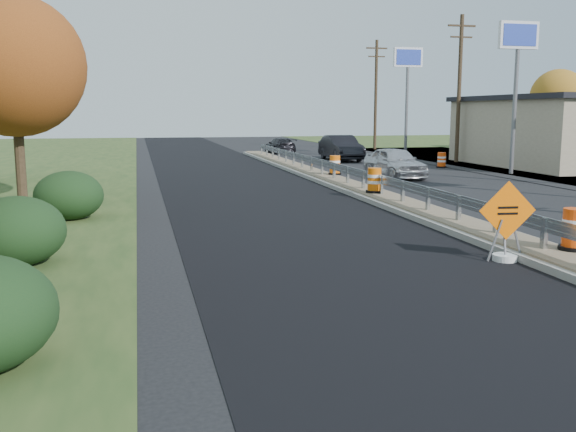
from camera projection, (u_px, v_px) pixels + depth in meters
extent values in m
plane|color=black|center=(495.00, 241.00, 16.50)|extent=(140.00, 140.00, 0.00)
cube|color=black|center=(257.00, 197.00, 25.12)|extent=(7.20, 120.00, 0.01)
cube|color=gray|center=(381.00, 198.00, 24.17)|extent=(1.60, 55.00, 0.18)
cube|color=brown|center=(381.00, 195.00, 24.15)|extent=(1.25, 55.00, 0.05)
cube|color=silver|center=(544.00, 233.00, 14.48)|extent=(0.10, 0.15, 0.70)
cube|color=silver|center=(496.00, 219.00, 16.40)|extent=(0.10, 0.15, 0.70)
cube|color=silver|center=(459.00, 208.00, 18.33)|extent=(0.10, 0.15, 0.70)
cube|color=silver|center=(428.00, 199.00, 20.25)|extent=(0.10, 0.15, 0.70)
cube|color=silver|center=(403.00, 191.00, 22.17)|extent=(0.10, 0.15, 0.70)
cube|color=silver|center=(381.00, 185.00, 24.09)|extent=(0.10, 0.15, 0.70)
cube|color=silver|center=(363.00, 179.00, 26.01)|extent=(0.10, 0.15, 0.70)
cube|color=silver|center=(348.00, 175.00, 27.94)|extent=(0.10, 0.15, 0.70)
cube|color=silver|center=(334.00, 171.00, 29.86)|extent=(0.10, 0.15, 0.70)
cube|color=silver|center=(322.00, 167.00, 31.78)|extent=(0.10, 0.15, 0.70)
cube|color=silver|center=(312.00, 164.00, 33.70)|extent=(0.10, 0.15, 0.70)
cube|color=silver|center=(302.00, 161.00, 35.62)|extent=(0.10, 0.15, 0.70)
cube|color=silver|center=(294.00, 159.00, 37.55)|extent=(0.10, 0.15, 0.70)
cube|color=silver|center=(286.00, 156.00, 39.47)|extent=(0.10, 0.15, 0.70)
cube|color=silver|center=(279.00, 154.00, 41.39)|extent=(0.10, 0.15, 0.70)
cube|color=silver|center=(273.00, 152.00, 43.31)|extent=(0.10, 0.15, 0.70)
cube|color=silver|center=(267.00, 151.00, 45.23)|extent=(0.10, 0.15, 0.70)
cube|color=silver|center=(262.00, 149.00, 47.16)|extent=(0.10, 0.15, 0.70)
cube|color=silver|center=(372.00, 177.00, 25.02)|extent=(0.04, 46.00, 0.34)
cube|color=silver|center=(372.00, 179.00, 25.03)|extent=(0.06, 46.00, 0.03)
cube|color=silver|center=(372.00, 175.00, 25.01)|extent=(0.06, 46.00, 0.03)
cube|color=black|center=(498.00, 140.00, 38.17)|extent=(0.08, 7.20, 2.20)
cylinder|color=slate|center=(514.00, 110.00, 33.69)|extent=(0.22, 0.22, 6.80)
cube|color=white|center=(519.00, 35.00, 33.08)|extent=(2.20, 0.25, 1.40)
cube|color=#263FB2|center=(519.00, 35.00, 33.08)|extent=(1.90, 0.30, 1.10)
cylinder|color=slate|center=(406.00, 110.00, 47.14)|extent=(0.22, 0.22, 6.80)
cube|color=white|center=(408.00, 57.00, 46.53)|extent=(2.20, 0.25, 1.40)
cube|color=#263FB2|center=(408.00, 57.00, 46.53)|extent=(1.90, 0.30, 1.10)
cylinder|color=#473523|center=(459.00, 90.00, 41.39)|extent=(0.26, 0.26, 9.40)
cube|color=#473523|center=(462.00, 26.00, 40.75)|extent=(1.90, 0.12, 0.12)
cube|color=#473523|center=(461.00, 37.00, 40.86)|extent=(1.50, 0.10, 0.10)
cylinder|color=#473523|center=(376.00, 95.00, 55.81)|extent=(0.26, 0.26, 9.40)
cube|color=#473523|center=(377.00, 48.00, 55.16)|extent=(1.90, 0.12, 0.12)
cube|color=#473523|center=(377.00, 57.00, 55.28)|extent=(1.50, 0.10, 0.10)
ellipsoid|color=black|center=(16.00, 231.00, 13.79)|extent=(2.09, 2.09, 1.52)
ellipsoid|color=black|center=(69.00, 195.00, 19.67)|extent=(2.09, 2.09, 1.52)
cylinder|color=#473523|center=(20.00, 158.00, 22.92)|extent=(0.36, 0.36, 3.30)
sphere|color=#A0521B|center=(14.00, 66.00, 22.40)|extent=(4.95, 4.95, 4.95)
cylinder|color=#473523|center=(556.00, 132.00, 54.77)|extent=(0.36, 0.36, 3.08)
sphere|color=#B98227|center=(558.00, 97.00, 54.29)|extent=(4.62, 4.62, 4.62)
cylinder|color=white|center=(505.00, 258.00, 14.27)|extent=(0.54, 0.54, 0.16)
cube|color=slate|center=(495.00, 240.00, 14.14)|extent=(0.32, 0.07, 0.94)
cube|color=slate|center=(517.00, 239.00, 14.26)|extent=(0.32, 0.07, 0.94)
cube|color=slate|center=(505.00, 239.00, 14.25)|extent=(0.06, 0.24, 0.96)
cube|color=#EC6204|center=(507.00, 210.00, 14.09)|extent=(1.30, 0.16, 1.31)
cube|color=black|center=(508.00, 208.00, 14.06)|extent=(0.46, 0.06, 0.05)
cube|color=black|center=(508.00, 214.00, 14.08)|extent=(0.46, 0.06, 0.05)
cylinder|color=black|center=(573.00, 248.00, 14.38)|extent=(0.64, 0.64, 0.09)
cylinder|color=#E24109|center=(574.00, 228.00, 14.31)|extent=(0.51, 0.51, 0.89)
cylinder|color=white|center=(575.00, 222.00, 14.29)|extent=(0.52, 0.52, 0.12)
cylinder|color=white|center=(574.00, 232.00, 14.32)|extent=(0.52, 0.52, 0.12)
cylinder|color=black|center=(374.00, 191.00, 24.56)|extent=(0.64, 0.64, 0.09)
cylinder|color=#DF6009|center=(374.00, 180.00, 24.48)|extent=(0.52, 0.52, 0.90)
cylinder|color=white|center=(374.00, 176.00, 24.46)|extent=(0.53, 0.53, 0.12)
cylinder|color=white|center=(374.00, 182.00, 24.50)|extent=(0.53, 0.53, 0.12)
cylinder|color=black|center=(335.00, 174.00, 31.61)|extent=(0.64, 0.64, 0.09)
cylinder|color=orange|center=(335.00, 165.00, 31.54)|extent=(0.51, 0.51, 0.89)
cylinder|color=white|center=(335.00, 162.00, 31.52)|extent=(0.53, 0.53, 0.12)
cylinder|color=white|center=(335.00, 166.00, 31.56)|extent=(0.53, 0.53, 0.12)
cylinder|color=black|center=(441.00, 167.00, 38.26)|extent=(0.61, 0.61, 0.08)
cylinder|color=#E84409|center=(442.00, 160.00, 38.19)|extent=(0.49, 0.49, 0.86)
cylinder|color=white|center=(442.00, 157.00, 38.17)|extent=(0.50, 0.50, 0.11)
cylinder|color=white|center=(442.00, 161.00, 38.20)|extent=(0.50, 0.50, 0.11)
cylinder|color=black|center=(345.00, 154.00, 50.31)|extent=(0.67, 0.67, 0.09)
cylinder|color=orange|center=(345.00, 148.00, 50.24)|extent=(0.54, 0.54, 0.94)
cylinder|color=white|center=(345.00, 146.00, 50.21)|extent=(0.55, 0.55, 0.12)
cylinder|color=white|center=(345.00, 149.00, 50.25)|extent=(0.55, 0.55, 0.12)
imported|color=silver|center=(395.00, 162.00, 32.30)|extent=(2.09, 4.63, 1.54)
imported|color=black|center=(341.00, 148.00, 43.84)|extent=(1.84, 5.18, 1.70)
imported|color=black|center=(280.00, 146.00, 51.39)|extent=(1.98, 4.31, 1.22)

